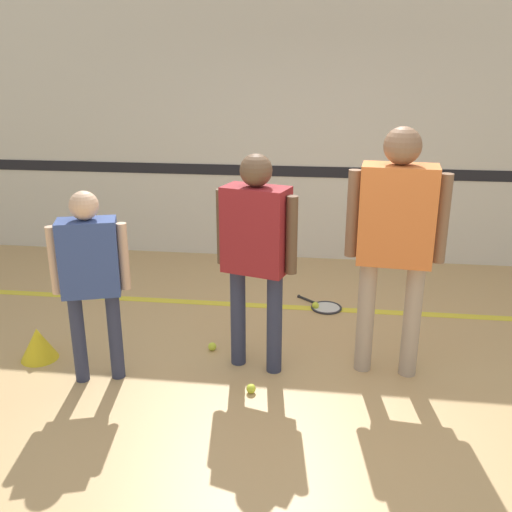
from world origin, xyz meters
The scene contains 11 objects.
ground_plane centered at (0.00, 0.00, 0.00)m, with size 16.00×16.00×0.00m, color tan.
wall_back centered at (0.00, 2.87, 1.60)m, with size 16.00×0.07×3.20m.
floor_stripe centered at (0.00, 1.38, 0.00)m, with size 14.40×0.10×0.01m.
person_instructor centered at (-0.25, 0.25, 1.00)m, with size 0.59×0.37×1.61m.
person_student_left centered at (-1.35, -0.07, 0.86)m, with size 0.51×0.32×1.40m.
person_student_right centered at (0.72, 0.30, 1.11)m, with size 0.68×0.33×1.80m.
racket_spare_on_floor centered at (0.26, 1.40, 0.01)m, with size 0.50×0.46×0.03m.
tennis_ball_near_instructor centered at (-0.23, -0.12, 0.03)m, with size 0.07×0.07×0.07m, color #CCE038.
tennis_ball_by_spare_racket centered at (0.17, 1.37, 0.03)m, with size 0.07×0.07×0.07m, color #CCE038.
tennis_ball_stray_left centered at (-0.63, 0.45, 0.03)m, with size 0.07×0.07×0.07m, color #CCE038.
training_cone centered at (-1.94, 0.15, 0.13)m, with size 0.29×0.29×0.26m.
Camera 1 is at (0.25, -3.56, 2.20)m, focal length 40.00 mm.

